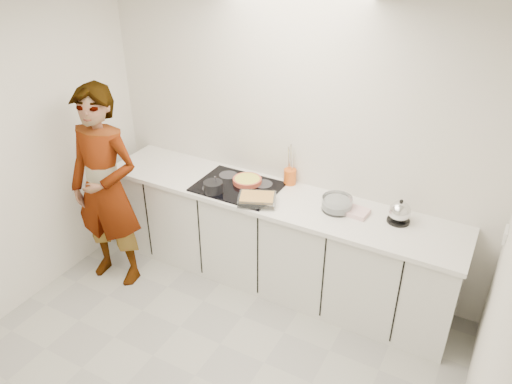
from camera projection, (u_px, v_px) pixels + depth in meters
The scene contains 15 objects.
floor at pixel (195, 375), 3.75m from camera, with size 3.60×3.20×0.00m, color #AAAAA0.
ceiling at pixel (163, 15), 2.46m from camera, with size 3.60×3.20×0.00m, color white.
wall_back at pixel (291, 141), 4.32m from camera, with size 3.60×0.00×2.60m, color silver.
wall_right at pixel (494, 333), 2.37m from camera, with size 0.02×3.20×2.60m.
base_cabinets at pixel (273, 241), 4.51m from camera, with size 3.20×0.58×0.87m, color silver.
countertop at pixel (274, 198), 4.28m from camera, with size 3.24×0.64×0.04m, color white.
hob at pixel (238, 187), 4.40m from camera, with size 0.72×0.54×0.01m, color black.
tart_dish at pixel (247, 180), 4.44m from camera, with size 0.26×0.26×0.04m.
saucepan at pixel (213, 187), 4.28m from camera, with size 0.17×0.17×0.16m.
baking_dish at pixel (257, 199), 4.14m from camera, with size 0.37×0.33×0.06m.
mixing_bowl at pixel (337, 204), 4.05m from camera, with size 0.26×0.26×0.11m.
tea_towel at pixel (354, 211), 4.02m from camera, with size 0.22×0.16×0.04m, color white.
kettle at pixel (400, 213), 3.88m from camera, with size 0.19×0.19×0.20m.
utensil_crock at pixel (290, 177), 4.43m from camera, with size 0.11×0.11×0.14m, color orange.
cook at pixel (106, 189), 4.33m from camera, with size 0.68×0.45×1.86m, color silver.
Camera 1 is at (1.63, -2.03, 3.06)m, focal length 35.00 mm.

